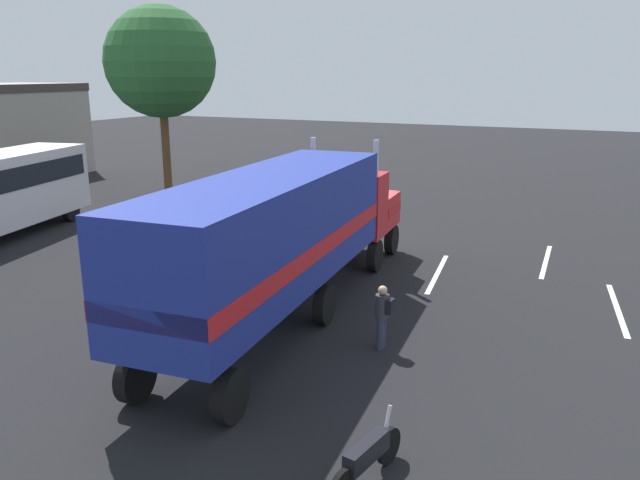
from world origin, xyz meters
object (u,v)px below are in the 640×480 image
semi_truck (288,229)px  tree_center (160,62)px  person_bystander (383,314)px  motorcycle (367,458)px

semi_truck → tree_center: tree_center is taller
person_bystander → tree_center: (13.39, 17.44, 6.24)m
person_bystander → motorcycle: person_bystander is taller
tree_center → motorcycle: bearing=-134.1°
person_bystander → motorcycle: (-5.05, -1.59, -0.41)m
motorcycle → tree_center: bearing=45.9°
semi_truck → motorcycle: size_ratio=6.85×
person_bystander → tree_center: bearing=52.5°
motorcycle → tree_center: tree_center is taller
semi_truck → person_bystander: size_ratio=8.79×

